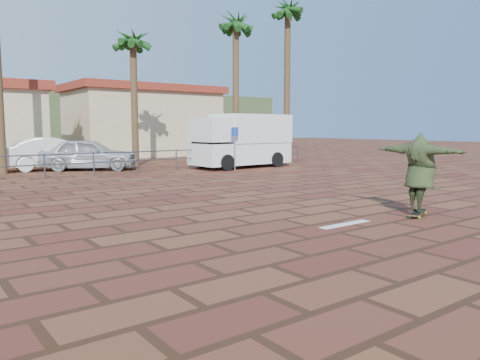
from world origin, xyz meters
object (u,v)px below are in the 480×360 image
skateboarder (420,173)px  car_white (55,154)px  longboard (418,212)px  car_silver (89,154)px  campervan (242,140)px

skateboarder → car_white: bearing=13.0°
longboard → car_white: bearing=79.9°
longboard → car_silver: (-2.09, 16.22, 0.68)m
campervan → car_silver: campervan is taller
campervan → car_silver: 7.55m
skateboarder → longboard: bearing=-102.0°
car_silver → car_white: (-1.25, 1.18, 0.02)m
skateboarder → campervan: (4.75, 13.09, 0.41)m
campervan → car_white: size_ratio=1.12×
longboard → campervan: bearing=49.1°
longboard → car_silver: 16.37m
skateboarder → campervan: size_ratio=0.42×
campervan → car_white: bearing=149.0°
longboard → car_white: (-3.34, 17.39, 0.70)m
longboard → car_silver: car_silver is taller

